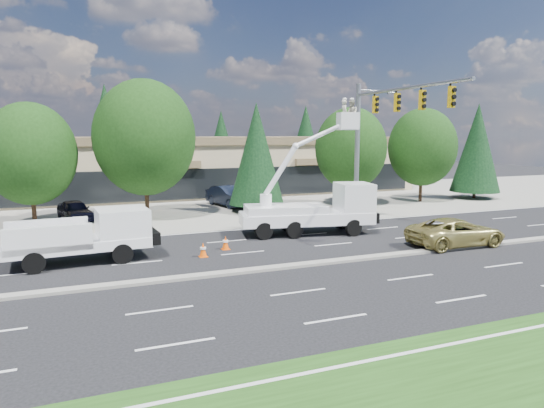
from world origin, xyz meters
name	(u,v)px	position (x,y,z in m)	size (l,w,h in m)	color
ground	(267,270)	(0.00, 0.00, 0.00)	(140.00, 140.00, 0.00)	black
concrete_apron	(177,206)	(0.00, 20.00, 0.01)	(140.00, 22.00, 0.01)	gray
road_median	(267,268)	(0.00, 0.00, 0.06)	(120.00, 0.55, 0.12)	gray
strip_mall	(157,164)	(0.00, 29.97, 2.83)	(50.40, 15.40, 5.50)	tan
tree_front_c	(30,154)	(-10.00, 15.00, 4.53)	(5.58, 5.58, 7.74)	#332114
tree_front_d	(145,138)	(-3.00, 15.00, 5.51)	(6.79, 6.79, 9.42)	#332114
tree_front_e	(256,154)	(5.00, 15.00, 4.32)	(4.09, 4.09, 8.06)	#332114
tree_front_f	(351,149)	(13.00, 15.00, 4.62)	(5.69, 5.69, 7.90)	#332114
tree_front_g	(422,147)	(20.00, 15.00, 4.66)	(5.74, 5.74, 7.96)	#332114
tree_front_h	(477,148)	(26.00, 15.00, 4.55)	(4.30, 4.30, 8.48)	#332114
tree_back_b	(106,130)	(-4.00, 42.00, 6.23)	(5.89, 5.89, 11.60)	#332114
tree_back_c	(221,143)	(10.00, 42.00, 4.72)	(4.46, 4.46, 8.79)	#332114
tree_back_d	(306,138)	(22.00, 42.00, 5.21)	(4.92, 4.92, 9.71)	#332114
signal_mast	(377,129)	(10.03, 7.04, 6.06)	(2.76, 10.16, 9.00)	gray
utility_pickup	(89,241)	(-6.96, 4.23, 0.96)	(6.24, 2.76, 2.34)	white
bucket_truck	(319,205)	(5.57, 6.06, 1.69)	(7.93, 3.74, 7.80)	white
traffic_cone_a	(34,259)	(-9.24, 4.18, 0.34)	(0.40, 0.40, 0.70)	#FB5707
traffic_cone_b	(203,250)	(-1.99, 3.19, 0.34)	(0.40, 0.40, 0.70)	#FB5707
traffic_cone_c	(225,243)	(-0.58, 4.24, 0.34)	(0.40, 0.40, 0.70)	#FB5707
minivan	(456,232)	(10.75, 0.60, 0.72)	(2.39, 5.19, 1.44)	tan
parked_car_west	(75,210)	(-7.61, 16.00, 0.69)	(1.63, 4.04, 1.38)	black
parked_car_east	(229,196)	(3.87, 18.35, 0.83)	(1.76, 5.06, 1.67)	black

